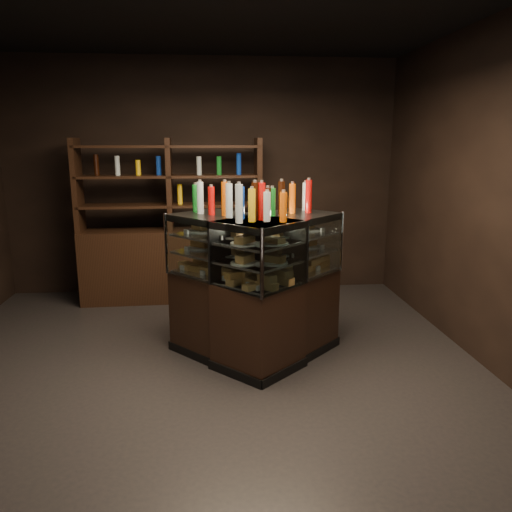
{
  "coord_description": "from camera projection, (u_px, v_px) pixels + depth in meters",
  "views": [
    {
      "loc": [
        0.11,
        -4.07,
        1.95
      ],
      "look_at": [
        0.48,
        0.1,
        0.99
      ],
      "focal_mm": 35.0,
      "sensor_mm": 36.0,
      "label": 1
    }
  ],
  "objects": [
    {
      "name": "potted_conifer",
      "position": [
        293.0,
        302.0,
        4.65
      ],
      "size": [
        0.4,
        0.4,
        0.86
      ],
      "rotation": [
        0.0,
        0.0,
        0.34
      ],
      "color": "black",
      "rests_on": "ground"
    },
    {
      "name": "back_shelving",
      "position": [
        172.0,
        252.0,
        6.2
      ],
      "size": [
        2.22,
        0.48,
        2.0
      ],
      "rotation": [
        0.0,
        0.0,
        0.03
      ],
      "color": "black",
      "rests_on": "ground"
    },
    {
      "name": "ground",
      "position": [
        202.0,
        370.0,
        4.38
      ],
      "size": [
        5.0,
        5.0,
        0.0
      ],
      "primitive_type": "plane",
      "color": "black",
      "rests_on": "ground"
    },
    {
      "name": "food_display",
      "position": [
        257.0,
        256.0,
        4.42
      ],
      "size": [
        1.31,
        0.93,
        0.41
      ],
      "color": "#C59446",
      "rests_on": "display_case"
    },
    {
      "name": "room_shell",
      "position": [
        197.0,
        143.0,
        3.95
      ],
      "size": [
        5.02,
        5.02,
        3.01
      ],
      "color": "black",
      "rests_on": "ground"
    },
    {
      "name": "bottles_top",
      "position": [
        256.0,
        201.0,
        4.32
      ],
      "size": [
        1.14,
        0.79,
        0.3
      ],
      "color": "silver",
      "rests_on": "display_case"
    },
    {
      "name": "display_case",
      "position": [
        256.0,
        311.0,
        4.54
      ],
      "size": [
        1.67,
        1.3,
        1.32
      ],
      "rotation": [
        0.0,
        0.0,
        -0.03
      ],
      "color": "black",
      "rests_on": "ground"
    }
  ]
}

